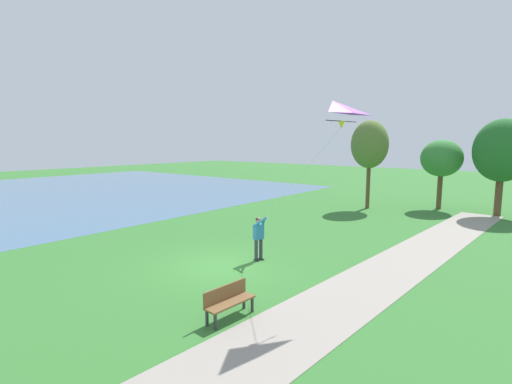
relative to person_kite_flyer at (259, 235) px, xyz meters
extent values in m
plane|color=#33702D|center=(-0.72, -1.45, -1.05)|extent=(120.00, 120.00, 0.00)
cube|color=#476B8E|center=(-27.28, 2.55, -1.04)|extent=(36.00, 44.00, 0.01)
cube|color=gray|center=(4.39, 0.55, -1.04)|extent=(4.56, 32.09, 0.02)
cube|color=#232328|center=(0.02, 0.12, -1.02)|extent=(0.26, 0.16, 0.06)
cylinder|color=#383842|center=(0.00, 0.12, -0.60)|extent=(0.14, 0.14, 0.82)
cube|color=#232328|center=(-0.03, -0.12, -1.02)|extent=(0.26, 0.16, 0.06)
cylinder|color=#383842|center=(-0.05, -0.11, -0.60)|extent=(0.14, 0.14, 0.82)
cube|color=teal|center=(-0.02, 0.00, 0.11)|extent=(0.30, 0.44, 0.60)
sphere|color=#996B4C|center=(-0.02, 0.00, 0.57)|extent=(0.22, 0.22, 0.22)
ellipsoid|color=black|center=(-0.04, 0.01, 0.61)|extent=(0.27, 0.27, 0.13)
cylinder|color=teal|center=(0.21, 0.04, 0.56)|extent=(0.48, 0.44, 0.43)
cylinder|color=teal|center=(0.18, -0.13, 0.56)|extent=(0.56, 0.24, 0.43)
sphere|color=#996B4C|center=(0.35, -0.08, 0.69)|extent=(0.10, 0.10, 0.10)
pyramid|color=purple|center=(3.44, -0.76, 4.43)|extent=(1.03, 1.64, 0.48)
cone|color=yellow|center=(3.79, -0.83, 4.11)|extent=(0.24, 0.24, 0.22)
cylinder|color=black|center=(3.79, -0.83, 4.22)|extent=(0.31, 1.43, 0.02)
cylinder|color=silver|center=(2.07, -0.45, 2.38)|extent=(3.45, 0.77, 3.38)
cube|color=brown|center=(2.46, -4.33, -0.60)|extent=(0.54, 1.53, 0.05)
cube|color=brown|center=(2.27, -4.32, -0.37)|extent=(0.14, 1.50, 0.40)
cube|color=#2D2D33|center=(2.66, -3.67, -0.82)|extent=(0.06, 0.06, 0.45)
cube|color=#2D2D33|center=(2.34, -3.65, -0.82)|extent=(0.06, 0.06, 0.45)
cube|color=#2D2D33|center=(2.57, -5.01, -0.82)|extent=(0.06, 0.06, 0.45)
cube|color=#2D2D33|center=(2.25, -4.99, -0.82)|extent=(0.06, 0.06, 0.45)
cylinder|color=brown|center=(-1.29, 14.13, 0.63)|extent=(0.27, 0.27, 3.36)
ellipsoid|color=#567033|center=(-1.29, 14.13, 3.48)|extent=(2.55, 2.64, 3.33)
cylinder|color=brown|center=(2.73, 17.09, 0.29)|extent=(0.33, 0.33, 2.68)
ellipsoid|color=#387F38|center=(2.73, 17.09, 2.52)|extent=(2.74, 3.02, 2.55)
cylinder|color=brown|center=(6.26, 16.74, 0.34)|extent=(0.42, 0.42, 2.78)
ellipsoid|color=#236628|center=(6.26, 16.74, 3.12)|extent=(3.35, 3.39, 3.96)
camera|label=1|loc=(8.80, -11.16, 3.58)|focal=25.98mm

